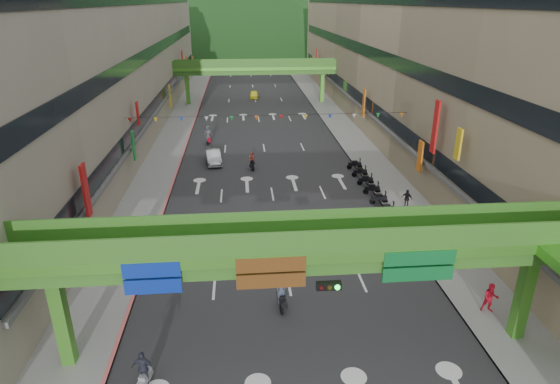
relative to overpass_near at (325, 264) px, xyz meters
name	(u,v)px	position (x,y,z in m)	size (l,w,h in m)	color
road_slab	(260,126)	(-0.93, 44.62, -5.20)	(18.00, 140.00, 0.02)	#28282B
sidewalk_left	(178,128)	(-11.93, 44.62, -5.13)	(4.00, 140.00, 0.15)	gray
sidewalk_right	(340,124)	(10.07, 44.62, -5.13)	(4.00, 140.00, 0.15)	gray
curb_left	(192,127)	(-10.03, 44.62, -5.12)	(0.20, 140.00, 0.18)	#CC5959
curb_right	(326,124)	(8.17, 44.62, -5.12)	(0.20, 140.00, 0.18)	gray
building_row_left	(108,56)	(-19.86, 44.62, 4.25)	(12.80, 95.00, 19.00)	#9E937F
building_row_right	(403,53)	(18.00, 44.62, 4.25)	(12.80, 95.00, 19.00)	gray
overpass_near	(325,264)	(0.00, 0.00, 0.00)	(28.00, 12.27, 7.10)	#4C9E2D
overpass_far	(255,70)	(-0.93, 59.62, 0.20)	(28.00, 2.20, 7.10)	#4C9E2D
hill_left	(203,49)	(-15.93, 154.62, -5.21)	(168.00, 140.00, 112.00)	#1C4419
hill_right	(308,43)	(24.07, 174.62, -5.21)	(208.00, 176.00, 128.00)	#1C4419
bunting_string	(269,118)	(-0.93, 24.62, 0.75)	(26.00, 0.36, 0.47)	black
scooter_rider_near	(282,293)	(-1.56, 4.10, -4.26)	(0.68, 1.60, 2.04)	black
scooter_rider_mid	(252,161)	(-2.51, 27.35, -4.27)	(0.81, 1.59, 1.84)	black
scooter_rider_left	(143,371)	(-8.11, -1.31, -4.17)	(1.06, 1.59, 2.06)	gray
scooter_rider_far	(208,135)	(-7.42, 36.79, -4.07)	(1.01, 1.59, 2.22)	maroon
parked_scooter_row	(369,184)	(7.87, 21.04, -4.68)	(1.60, 11.55, 1.08)	black
car_silver	(213,157)	(-6.51, 29.62, -4.52)	(1.45, 4.15, 1.37)	silver
car_yellow	(254,94)	(-1.06, 64.42, -4.56)	(1.53, 3.81, 1.30)	yellow
pedestrian_red	(490,300)	(9.70, 2.62, -4.35)	(0.84, 0.65, 1.72)	#B30F21
pedestrian_dark	(406,200)	(9.82, 16.55, -4.43)	(0.91, 0.38, 1.56)	black
pedestrian_blue	(459,235)	(11.27, 9.95, -4.27)	(0.87, 0.56, 1.87)	#303557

